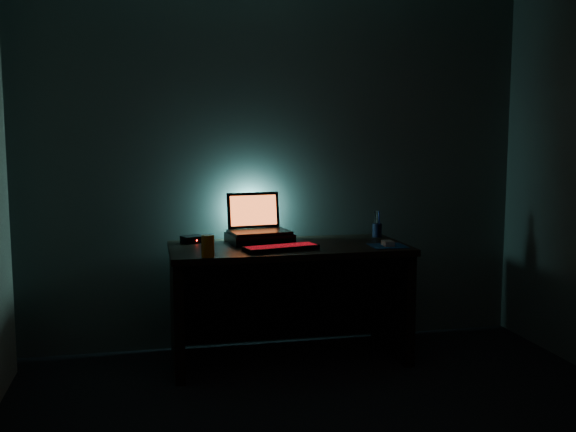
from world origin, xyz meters
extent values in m
cube|color=#444E4A|center=(0.00, 2.00, 1.25)|extent=(3.50, 0.00, 2.50)
cube|color=black|center=(0.00, 1.62, 0.73)|extent=(1.50, 0.70, 0.04)
cube|color=black|center=(-0.71, 1.62, 0.35)|extent=(0.06, 0.64, 0.71)
cube|color=black|center=(0.71, 1.62, 0.35)|extent=(0.06, 0.64, 0.71)
cube|color=black|center=(0.00, 1.95, 0.35)|extent=(1.38, 0.02, 0.65)
cube|color=black|center=(-0.16, 1.77, 0.78)|extent=(0.44, 0.35, 0.06)
cube|color=black|center=(-0.16, 1.77, 0.82)|extent=(0.41, 0.31, 0.02)
cube|color=black|center=(-0.18, 1.90, 0.95)|extent=(0.36, 0.10, 0.24)
cube|color=#EE5219|center=(-0.18, 1.89, 0.95)|extent=(0.32, 0.07, 0.20)
cube|color=black|center=(-0.08, 1.46, 0.76)|extent=(0.48, 0.25, 0.03)
cube|color=red|center=(-0.08, 1.46, 0.78)|extent=(0.45, 0.22, 0.00)
cube|color=navy|center=(0.60, 1.45, 0.75)|extent=(0.23, 0.21, 0.00)
cube|color=gray|center=(0.60, 1.45, 0.77)|extent=(0.06, 0.10, 0.03)
cylinder|color=black|center=(0.67, 1.83, 0.80)|extent=(0.06, 0.06, 0.09)
cylinder|color=#D1670B|center=(-0.54, 1.32, 0.81)|extent=(0.09, 0.09, 0.13)
cube|color=black|center=(-0.59, 1.84, 0.77)|extent=(0.17, 0.15, 0.05)
sphere|color=#FF0C07|center=(-0.57, 1.79, 0.77)|extent=(0.01, 0.01, 0.01)
camera|label=1|loc=(-0.86, -2.32, 1.43)|focal=40.00mm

